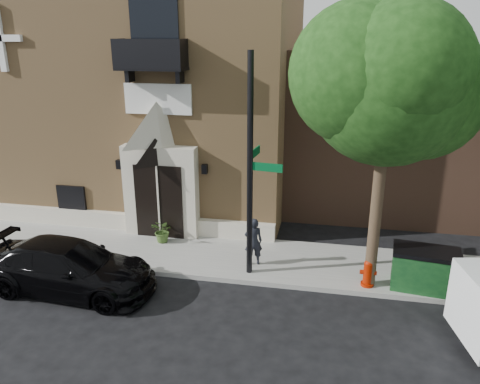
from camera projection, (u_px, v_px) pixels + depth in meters
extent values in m
plane|color=black|center=(164.00, 277.00, 14.09)|extent=(120.00, 120.00, 0.00)
cube|color=gray|center=(209.00, 255.00, 15.27)|extent=(42.00, 3.00, 0.15)
cube|color=#AC8251|center=(156.00, 92.00, 20.60)|extent=(12.00, 10.00, 9.00)
cube|color=beige|center=(113.00, 220.00, 17.16)|extent=(12.00, 0.30, 0.60)
cube|color=beige|center=(161.00, 191.00, 16.25)|extent=(2.60, 0.55, 3.20)
pyramid|color=beige|center=(157.00, 124.00, 15.49)|extent=(2.60, 0.55, 1.50)
cube|color=black|center=(159.00, 202.00, 16.08)|extent=(1.70, 0.06, 2.60)
cube|color=beige|center=(158.00, 202.00, 16.05)|extent=(0.06, 0.04, 2.60)
cube|color=white|center=(158.00, 99.00, 15.41)|extent=(2.30, 0.10, 1.00)
cube|color=black|center=(152.00, 69.00, 14.73)|extent=(2.20, 0.90, 0.10)
cube|color=black|center=(146.00, 54.00, 14.18)|extent=(2.20, 0.06, 0.90)
cube|color=black|center=(120.00, 53.00, 14.77)|extent=(0.06, 0.90, 0.90)
cube|color=black|center=(183.00, 54.00, 14.39)|extent=(0.06, 0.90, 0.90)
cube|color=black|center=(154.00, 28.00, 14.73)|extent=(1.60, 0.08, 2.20)
cube|color=white|center=(0.00, 38.00, 15.78)|extent=(0.22, 0.14, 2.20)
cube|color=white|center=(0.00, 38.00, 15.78)|extent=(1.60, 0.14, 0.22)
cube|color=black|center=(72.00, 199.00, 17.29)|extent=(1.10, 0.10, 1.00)
cube|color=orange|center=(72.00, 199.00, 17.31)|extent=(0.85, 0.06, 0.75)
cube|color=black|center=(119.00, 164.00, 16.38)|extent=(0.18, 0.18, 0.32)
cube|color=black|center=(205.00, 169.00, 15.82)|extent=(0.18, 0.18, 0.32)
cylinder|color=#38281C|center=(376.00, 216.00, 12.69)|extent=(0.32, 0.32, 4.20)
sphere|color=#13330E|center=(389.00, 82.00, 11.53)|extent=(4.20, 4.20, 4.20)
sphere|color=#13330E|center=(420.00, 94.00, 11.76)|extent=(3.36, 3.36, 3.36)
sphere|color=#13330E|center=(361.00, 74.00, 11.41)|extent=(3.57, 3.57, 3.57)
sphere|color=#13330E|center=(403.00, 67.00, 10.72)|extent=(3.15, 3.15, 3.15)
imported|color=black|center=(69.00, 267.00, 13.15)|extent=(5.08, 2.29, 1.44)
cylinder|color=black|center=(479.00, 316.00, 11.53)|extent=(0.74, 0.35, 0.71)
cylinder|color=black|center=(250.00, 169.00, 13.04)|extent=(0.17, 0.17, 6.41)
cube|color=#045125|center=(267.00, 167.00, 12.86)|extent=(0.91, 0.16, 0.24)
cube|color=#045125|center=(255.00, 152.00, 13.35)|extent=(0.16, 0.91, 0.24)
cylinder|color=#931701|center=(367.00, 284.00, 13.31)|extent=(0.37, 0.37, 0.08)
cylinder|color=#931701|center=(368.00, 274.00, 13.21)|extent=(0.27, 0.27, 0.56)
sphere|color=#931701|center=(369.00, 264.00, 13.10)|extent=(0.27, 0.27, 0.27)
cylinder|color=#931701|center=(368.00, 272.00, 13.19)|extent=(0.46, 0.12, 0.12)
cube|color=#0E3517|center=(425.00, 271.00, 13.04)|extent=(1.85, 1.19, 1.06)
cube|color=black|center=(427.00, 252.00, 12.85)|extent=(1.90, 1.24, 0.12)
imported|color=#3E5C25|center=(163.00, 231.00, 15.96)|extent=(0.89, 0.83, 0.81)
imported|color=black|center=(253.00, 241.00, 14.32)|extent=(0.64, 0.51, 1.52)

